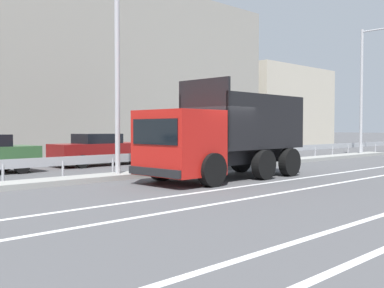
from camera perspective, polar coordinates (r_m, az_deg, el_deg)
ground_plane at (r=15.15m, az=2.20°, el=-4.77°), size 320.00×320.00×0.00m
lane_strip_0 at (r=14.90m, az=9.54°, el=-4.90°), size 69.92×0.16×0.01m
lane_strip_1 at (r=14.01m, az=14.87°, el=-5.38°), size 69.92×0.16×0.01m
median_island at (r=17.21m, az=-4.58°, el=-3.65°), size 38.45×1.10×0.18m
median_guardrail at (r=18.25m, az=-7.28°, el=-1.83°), size 69.92×0.09×0.78m
dump_truck at (r=15.33m, az=2.39°, el=-0.03°), size 6.80×2.78×3.44m
median_road_sign at (r=20.26m, az=5.28°, el=0.39°), size 0.81×0.16×2.25m
street_lamp_1 at (r=16.29m, az=-9.16°, el=13.15°), size 0.72×2.50×8.85m
street_lamp_2 at (r=30.84m, az=20.97°, el=6.88°), size 0.71×1.86×8.07m
parked_car_5 at (r=21.99m, az=-11.68°, el=-0.66°), size 4.70×1.87×1.53m
background_building_1 at (r=36.73m, az=-11.89°, el=8.14°), size 22.47×14.55×11.45m
background_building_2 at (r=52.35m, az=7.70°, el=4.59°), size 12.74×13.60×8.27m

